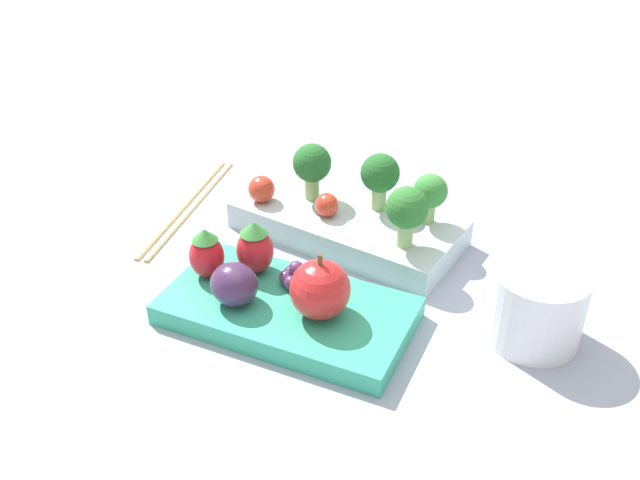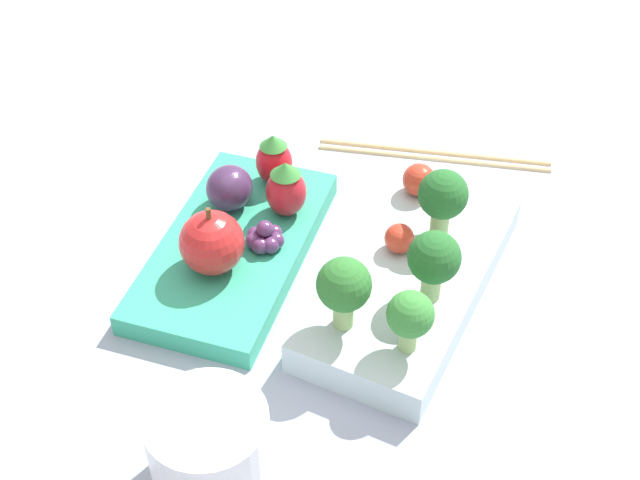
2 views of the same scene
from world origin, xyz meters
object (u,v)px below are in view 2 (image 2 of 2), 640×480
broccoli_floret_2 (410,316)px  drinking_cup (203,447)px  broccoli_floret_1 (434,260)px  cherry_tomato_1 (399,238)px  bento_box_fruit (234,249)px  broccoli_floret_3 (344,287)px  plum (229,188)px  chopsticks_pair (434,153)px  grape_cluster (265,237)px  apple (212,243)px  broccoli_floret_0 (443,197)px  cherry_tomato_0 (419,180)px  bento_box_savoury (410,281)px  strawberry_0 (274,159)px  strawberry_1 (286,189)px

broccoli_floret_2 → drinking_cup: (0.12, -0.09, -0.03)m
broccoli_floret_1 → drinking_cup: broccoli_floret_1 is taller
cherry_tomato_1 → broccoli_floret_1: bearing=42.3°
bento_box_fruit → broccoli_floret_3: 0.14m
cherry_tomato_1 → plum: (-0.01, -0.15, -0.00)m
drinking_cup → chopsticks_pair: size_ratio=0.36×
bento_box_fruit → grape_cluster: bearing=100.1°
bento_box_fruit → grape_cluster: size_ratio=6.79×
broccoli_floret_3 → apple: 0.12m
cherry_tomato_1 → grape_cluster: 0.10m
broccoli_floret_0 → cherry_tomato_1: bearing=-39.7°
bento_box_fruit → cherry_tomato_0: 0.16m
bento_box_savoury → grape_cluster: bearing=-86.4°
plum → chopsticks_pair: size_ratio=0.19×
broccoli_floret_1 → chopsticks_pair: size_ratio=0.28×
broccoli_floret_3 → apple: bearing=-103.6°
broccoli_floret_0 → plum: (0.02, -0.17, -0.03)m
bento_box_fruit → broccoli_floret_2: broccoli_floret_2 is taller
bento_box_savoury → cherry_tomato_0: bearing=-166.8°
broccoli_floret_1 → drinking_cup: size_ratio=0.77×
broccoli_floret_1 → plum: (-0.05, -0.18, -0.03)m
bento_box_savoury → broccoli_floret_2: bearing=14.1°
bento_box_savoury → broccoli_floret_1: broccoli_floret_1 is taller
apple → drinking_cup: (0.16, 0.07, -0.01)m
bento_box_fruit → broccoli_floret_1: size_ratio=3.65×
drinking_cup → apple: bearing=-156.3°
strawberry_0 → chopsticks_pair: 0.16m
bento_box_fruit → broccoli_floret_1: broccoli_floret_1 is taller
strawberry_0 → broccoli_floret_0: bearing=80.7°
strawberry_0 → plum: bearing=-27.0°
cherry_tomato_1 → broccoli_floret_3: bearing=-9.3°
bento_box_fruit → apple: size_ratio=3.65×
cherry_tomato_0 → apple: bearing=-43.6°
broccoli_floret_3 → chopsticks_pair: broccoli_floret_3 is taller
drinking_cup → chopsticks_pair: 0.38m
strawberry_0 → broccoli_floret_3: bearing=38.5°
apple → strawberry_1: apple is taller
grape_cluster → bento_box_savoury: bearing=93.6°
bento_box_fruit → broccoli_floret_3: bearing=62.4°
chopsticks_pair → grape_cluster: bearing=-26.0°
bento_box_savoury → cherry_tomato_0: size_ratio=8.55×
grape_cluster → chopsticks_pair: 0.20m
strawberry_1 → grape_cluster: size_ratio=1.61×
broccoli_floret_1 → cherry_tomato_1: (-0.04, -0.04, -0.03)m
broccoli_floret_0 → plum: bearing=-84.1°
bento_box_fruit → apple: 0.05m
apple → drinking_cup: apple is taller
bento_box_savoury → broccoli_floret_2: size_ratio=4.64×
apple → plum: apple is taller
cherry_tomato_1 → chopsticks_pair: (-0.16, -0.01, -0.04)m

